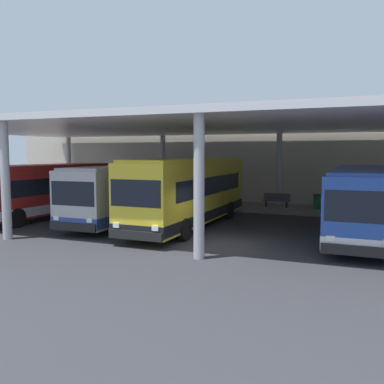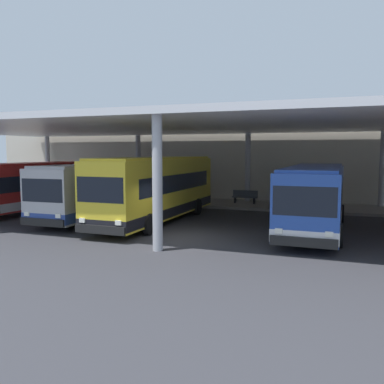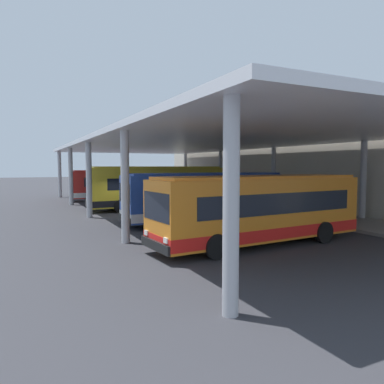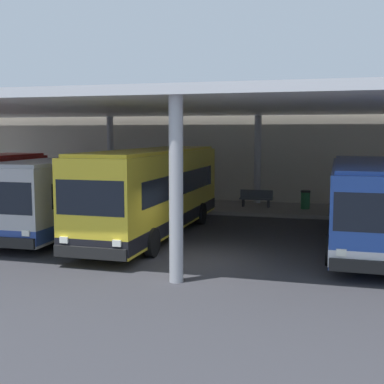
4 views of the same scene
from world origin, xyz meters
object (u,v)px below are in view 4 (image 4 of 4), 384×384
at_px(bus_far_bay, 367,203).
at_px(trash_bin, 305,200).
at_px(bench_waiting, 256,198).
at_px(bus_second_bay, 75,193).
at_px(bus_middle_bay, 153,191).

bearing_deg(bus_far_bay, trash_bin, 108.10).
height_order(bus_far_bay, trash_bin, bus_far_bay).
xyz_separation_m(bench_waiting, trash_bin, (2.66, -0.08, 0.01)).
bearing_deg(bench_waiting, bus_far_bay, -56.84).
distance_m(bus_second_bay, bench_waiting, 10.51).
bearing_deg(bus_far_bay, bus_second_bay, 179.53).
relative_size(bus_second_bay, bench_waiting, 5.87).
xyz_separation_m(bus_far_bay, bench_waiting, (-5.28, 8.08, -0.99)).
relative_size(bus_far_bay, bench_waiting, 5.86).
relative_size(bus_second_bay, bus_middle_bay, 0.93).
bearing_deg(bus_far_bay, bus_middle_bay, -179.09).
relative_size(bus_middle_bay, bus_far_bay, 1.08).
distance_m(bus_far_bay, trash_bin, 8.47).
xyz_separation_m(bus_far_bay, trash_bin, (-2.62, 8.00, -0.98)).
bearing_deg(bus_second_bay, trash_bin, 39.96).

